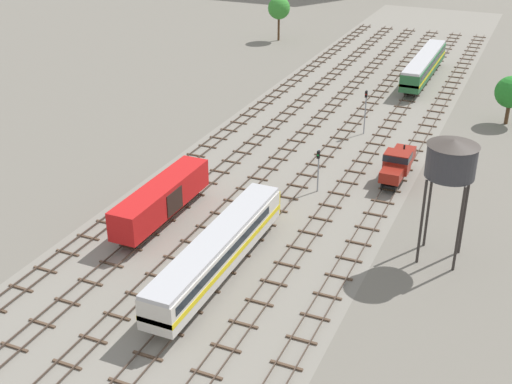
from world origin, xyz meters
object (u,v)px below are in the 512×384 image
Objects in this scene: shunter_loco_right_mid at (398,163)px; water_tower at (451,160)px; passenger_coach_centre_right_midfar at (424,65)px; signal_post_nearest at (366,107)px; signal_post_near at (318,165)px; diesel_railcar_centre_nearest at (218,250)px; freight_boxcar_left_near at (162,198)px.

water_tower is (7.03, -14.38, 7.32)m from shunter_loco_right_mid.
signal_post_nearest is at bearing -95.04° from passenger_coach_centre_right_midfar.
water_tower is at bearing -30.11° from signal_post_near.
shunter_loco_right_mid is at bearing 41.99° from signal_post_near.
diesel_railcar_centre_nearest is 1.84× the size of water_tower.
water_tower reaches higher than freight_boxcar_left_near.
signal_post_near is (-13.99, 8.11, -6.28)m from water_tower.
signal_post_near is at bearing 149.89° from water_tower.
water_tower reaches higher than shunter_loco_right_mid.
passenger_coach_centre_right_midfar is 1.98× the size of water_tower.
shunter_loco_right_mid is 0.38× the size of passenger_coach_centre_right_midfar.
signal_post_near is at bearing -90.00° from signal_post_nearest.
freight_boxcar_left_near is at bearing -133.96° from signal_post_near.
signal_post_nearest is 1.22× the size of signal_post_near.
passenger_coach_centre_right_midfar is (4.64, 63.08, 0.02)m from diesel_railcar_centre_nearest.
freight_boxcar_left_near is 2.95× the size of signal_post_near.
water_tower is 1.91× the size of signal_post_nearest.
diesel_railcar_centre_nearest is 3.52× the size of signal_post_nearest.
diesel_railcar_centre_nearest reaches higher than freight_boxcar_left_near.
shunter_loco_right_mid is 38.48m from passenger_coach_centre_right_midfar.
signal_post_nearest is (-2.32, -26.30, 1.05)m from passenger_coach_centre_right_midfar.
freight_boxcar_left_near is (-9.27, 6.60, -0.15)m from diesel_railcar_centre_nearest.
signal_post_near is at bearing 46.04° from freight_boxcar_left_near.
freight_boxcar_left_near reaches higher than shunter_loco_right_mid.
signal_post_nearest is (-13.99, 26.27, -5.67)m from water_tower.
diesel_railcar_centre_nearest is 4.31× the size of signal_post_near.
freight_boxcar_left_near is 0.64× the size of passenger_coach_centre_right_midfar.
signal_post_nearest reaches higher than passenger_coach_centre_right_midfar.
freight_boxcar_left_near is 32.35m from signal_post_nearest.
signal_post_near is (-0.00, -18.16, -0.62)m from signal_post_nearest.
shunter_loco_right_mid is (18.56, 18.29, -0.44)m from freight_boxcar_left_near.
passenger_coach_centre_right_midfar is at bearing 76.16° from freight_boxcar_left_near.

